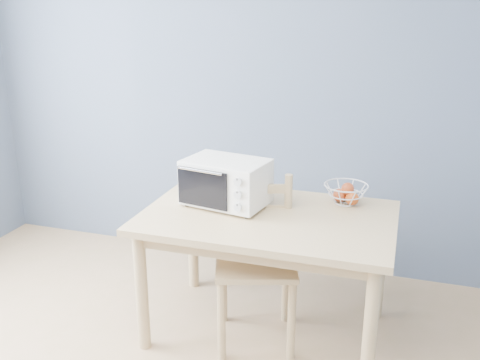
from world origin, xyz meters
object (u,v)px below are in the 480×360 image
(dining_chair, at_px, (256,263))
(fruit_basket, at_px, (346,193))
(toaster_oven, at_px, (223,181))
(dining_table, at_px, (268,231))

(dining_chair, bearing_deg, fruit_basket, 21.31)
(toaster_oven, distance_m, dining_chair, 0.50)
(toaster_oven, height_order, dining_chair, toaster_oven)
(dining_table, relative_size, dining_chair, 1.47)
(toaster_oven, height_order, fruit_basket, toaster_oven)
(dining_table, xyz_separation_m, fruit_basket, (0.39, 0.31, 0.17))
(dining_table, bearing_deg, toaster_oven, 166.53)
(toaster_oven, relative_size, fruit_basket, 1.66)
(fruit_basket, bearing_deg, toaster_oven, -160.93)
(fruit_basket, bearing_deg, dining_chair, -140.88)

